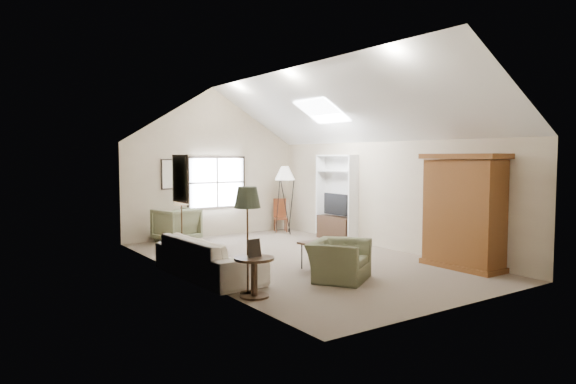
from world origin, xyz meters
TOP-DOWN VIEW (x-y plane):
  - room_shell at (0.00, 0.00)m, footprint 5.01×8.01m
  - window at (0.10, 3.96)m, footprint 1.72×0.08m
  - skylight at (1.30, 0.90)m, footprint 0.80×1.20m
  - wall_art at (-1.88, 1.94)m, footprint 1.97×3.71m
  - armoire at (2.18, -2.40)m, footprint 0.60×1.50m
  - tv_alcove at (2.34, 1.60)m, footprint 0.32×1.30m
  - media_console at (2.32, 1.60)m, footprint 0.34×1.18m
  - tv_panel at (2.32, 1.60)m, footprint 0.05×0.90m
  - sofa at (-2.20, -0.29)m, footprint 1.09×2.52m
  - armchair_near at (-0.42, -1.79)m, footprint 1.38×1.34m
  - armchair_far at (-1.24, 3.56)m, footprint 1.14×1.16m
  - coffee_table at (0.01, -0.89)m, footprint 1.05×0.63m
  - bowl at (0.01, -0.89)m, footprint 0.26×0.26m
  - side_table at (-2.20, -1.89)m, footprint 0.65×0.65m
  - side_chair at (1.92, 3.57)m, footprint 0.49×0.49m
  - tripod_lamp at (1.80, 3.18)m, footprint 0.69×0.69m
  - dark_lamp at (-2.20, -1.69)m, footprint 0.43×0.43m
  - tan_lamp at (-2.20, 0.91)m, footprint 0.33×0.33m

SIDE VIEW (x-z plane):
  - coffee_table at x=0.01m, z-range 0.00..0.52m
  - media_console at x=2.32m, z-range 0.00..0.60m
  - side_table at x=-2.20m, z-range 0.00..0.62m
  - armchair_near at x=-0.42m, z-range 0.00..0.68m
  - sofa at x=-2.20m, z-range 0.00..0.72m
  - armchair_far at x=-1.24m, z-range 0.00..0.87m
  - side_chair at x=1.92m, z-range 0.00..0.94m
  - bowl at x=0.01m, z-range 0.52..0.58m
  - tan_lamp at x=-2.20m, z-range 0.00..1.55m
  - dark_lamp at x=-2.20m, z-range 0.00..1.72m
  - tv_panel at x=2.32m, z-range 0.65..1.20m
  - tripod_lamp at x=1.80m, z-range 0.00..1.92m
  - armoire at x=2.18m, z-range 0.00..2.20m
  - tv_alcove at x=2.34m, z-range 0.10..2.20m
  - window at x=0.10m, z-range 0.74..2.16m
  - wall_art at x=-1.88m, z-range 1.29..2.17m
  - room_shell at x=0.00m, z-range 1.21..5.21m
  - skylight at x=1.30m, z-range 2.96..3.48m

